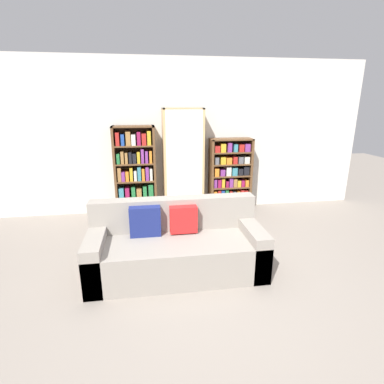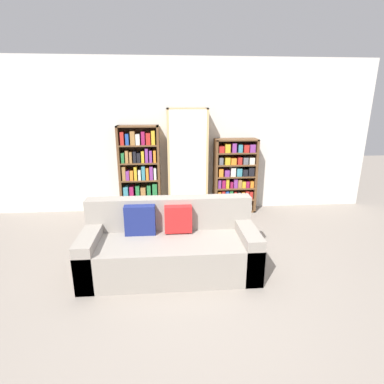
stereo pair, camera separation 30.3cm
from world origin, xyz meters
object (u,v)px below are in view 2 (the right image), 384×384
object	(u,v)px
couch	(170,247)
bookshelf_right	(235,176)
bookshelf_left	(140,172)
wine_bottle	(229,226)
display_cabinet	(187,162)

from	to	relation	value
couch	bookshelf_right	xyz separation A→B (m)	(1.21, 2.00, 0.35)
bookshelf_left	wine_bottle	bearing A→B (deg)	-37.92
couch	wine_bottle	size ratio (longest dim) A/B	5.55
couch	display_cabinet	size ratio (longest dim) A/B	1.08
couch	bookshelf_right	distance (m)	2.36
display_cabinet	bookshelf_right	size ratio (longest dim) A/B	1.40
bookshelf_right	wine_bottle	world-z (taller)	bookshelf_right
couch	wine_bottle	xyz separation A→B (m)	(0.89, 0.92, -0.15)
bookshelf_left	bookshelf_right	bearing A→B (deg)	0.00
couch	wine_bottle	world-z (taller)	couch
bookshelf_left	display_cabinet	bearing A→B (deg)	-1.09
bookshelf_right	display_cabinet	bearing A→B (deg)	-178.94
bookshelf_left	bookshelf_right	world-z (taller)	bookshelf_left
bookshelf_left	wine_bottle	xyz separation A→B (m)	(1.39, -1.09, -0.62)
display_cabinet	bookshelf_right	xyz separation A→B (m)	(0.87, 0.02, -0.28)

